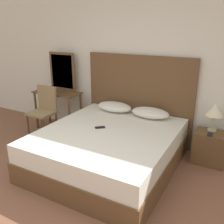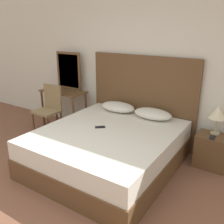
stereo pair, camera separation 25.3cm
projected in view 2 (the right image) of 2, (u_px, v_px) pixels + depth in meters
name	position (u px, v px, depth m)	size (l,w,h in m)	color
wall_back	(143.00, 66.00, 4.26)	(10.00, 0.06, 2.70)	silver
bed	(108.00, 148.00, 3.69)	(1.86, 2.08, 0.57)	brown
headboard	(142.00, 100.00, 4.37)	(1.95, 0.05, 1.54)	brown
pillow_left	(118.00, 107.00, 4.37)	(0.63, 0.38, 0.16)	silver
pillow_right	(153.00, 114.00, 4.03)	(0.63, 0.38, 0.16)	silver
phone_on_bed	(100.00, 127.00, 3.70)	(0.16, 0.15, 0.01)	black
nightstand	(212.00, 151.00, 3.67)	(0.47, 0.36, 0.50)	brown
table_lamp	(218.00, 113.00, 3.55)	(0.25, 0.25, 0.43)	tan
phone_on_nightstand	(212.00, 137.00, 3.52)	(0.07, 0.15, 0.01)	black
vanity_desk	(63.00, 98.00, 4.99)	(0.92, 0.45, 0.78)	brown
vanity_mirror	(69.00, 71.00, 4.97)	(0.59, 0.03, 0.74)	brown
chair	(49.00, 107.00, 4.70)	(0.44, 0.41, 0.95)	olive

